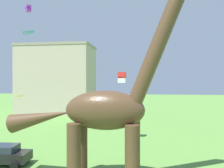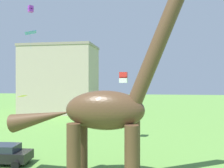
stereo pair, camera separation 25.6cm
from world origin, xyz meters
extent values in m
cylinder|color=#513823|center=(0.86, 5.45, 1.92)|extent=(0.89, 0.89, 3.85)
cylinder|color=#513823|center=(0.86, 3.75, 1.92)|extent=(0.89, 0.89, 3.85)
cylinder|color=#513823|center=(-2.82, 5.45, 1.92)|extent=(0.89, 0.89, 3.85)
cylinder|color=#513823|center=(-2.82, 3.75, 1.92)|extent=(0.89, 0.89, 3.85)
ellipsoid|color=#513823|center=(-0.98, 4.60, 4.62)|extent=(5.26, 2.27, 2.59)
cylinder|color=#513823|center=(2.43, 4.60, 8.77)|extent=(3.78, 0.97, 7.49)
cone|color=#513823|center=(-5.40, 4.60, 4.03)|extent=(4.62, 1.30, 2.19)
cube|color=black|center=(-9.44, 6.35, 0.67)|extent=(4.32, 2.10, 0.72)
cube|color=#232B35|center=(-9.44, 6.35, 1.29)|extent=(2.38, 1.74, 0.52)
cylinder|color=black|center=(-7.89, 7.24, 0.31)|extent=(0.64, 0.27, 0.62)
cylinder|color=black|center=(-7.89, 5.46, 0.31)|extent=(0.64, 0.27, 0.62)
cube|color=purple|center=(-14.09, 19.30, 16.66)|extent=(0.84, 0.84, 0.48)
cube|color=purple|center=(-14.09, 19.30, 16.29)|extent=(0.84, 0.84, 0.48)
cube|color=yellow|center=(-17.73, 23.47, 4.35)|extent=(1.28, 1.48, 0.27)
cube|color=white|center=(-1.03, 11.00, 4.46)|extent=(0.70, 0.96, 0.24)
cylinder|color=orange|center=(-1.03, 11.00, 3.85)|extent=(0.01, 0.01, 0.94)
cube|color=#287AE5|center=(-11.83, 15.11, 12.29)|extent=(1.87, 2.08, 0.32)
cylinder|color=#287AE5|center=(-11.83, 15.11, 11.19)|extent=(0.01, 0.01, 1.70)
cube|color=red|center=(-0.94, 15.27, 7.26)|extent=(0.86, 0.86, 0.67)
cube|color=white|center=(-0.94, 15.27, 6.74)|extent=(0.86, 0.86, 0.67)
cube|color=#B7A893|center=(-17.03, 37.14, 6.91)|extent=(14.98, 8.91, 13.82)
cube|color=gray|center=(-17.03, 37.14, 14.07)|extent=(15.28, 9.08, 0.50)
camera|label=1|loc=(1.70, -10.59, 6.42)|focal=37.75mm
camera|label=2|loc=(1.96, -10.55, 6.42)|focal=37.75mm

